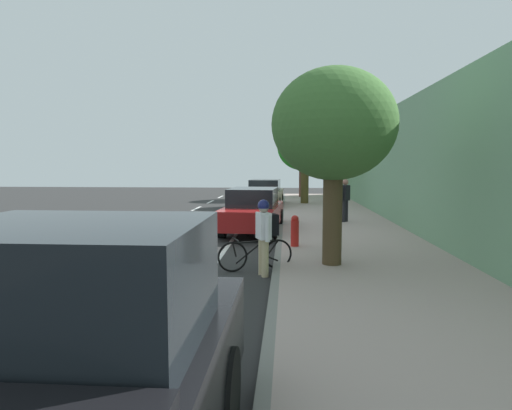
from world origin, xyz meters
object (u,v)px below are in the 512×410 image
Objects in this scene: pedestrian_on_phone at (345,198)px; parked_sedan_tan_mid at (265,194)px; parked_sedan_red_second at (253,210)px; cyclist_with_backpack at (265,230)px; street_tree_near_cyclist at (334,126)px; bicycle_at_curb at (256,254)px; street_tree_mid_block at (305,149)px; street_tree_far_end at (302,147)px; fire_hydrant at (295,231)px.

parked_sedan_tan_mid is at bearing 116.63° from pedestrian_on_phone.
parked_sedan_red_second is 5.97m from cyclist_with_backpack.
parked_sedan_red_second is 2.80× the size of cyclist_with_backpack.
street_tree_near_cyclist is at bearing -68.03° from parked_sedan_red_second.
bicycle_at_curb is at bearing 117.07° from cyclist_with_backpack.
cyclist_with_backpack is 16.10m from street_tree_mid_block.
bicycle_at_curb is 0.32× the size of street_tree_far_end.
parked_sedan_red_second is 6.25m from street_tree_near_cyclist.
parked_sedan_red_second is 0.90× the size of street_tree_far_end.
street_tree_near_cyclist is at bearing 21.62° from cyclist_with_backpack.
parked_sedan_tan_mid is at bearing 96.72° from fire_hydrant.
street_tree_mid_block is 8.42m from pedestrian_on_phone.
fire_hydrant is (-0.78, 2.06, -2.59)m from street_tree_near_cyclist.
fire_hydrant is at bearing -111.12° from pedestrian_on_phone.
cyclist_with_backpack is at bearing -104.27° from fire_hydrant.
parked_sedan_red_second and parked_sedan_tan_mid have the same top height.
pedestrian_on_phone is at bearing 68.88° from fire_hydrant.
pedestrian_on_phone is (2.68, 7.83, 0.09)m from cyclist_with_backpack.
street_tree_mid_block is at bearing 29.15° from parked_sedan_tan_mid.
street_tree_near_cyclist is at bearing -99.60° from pedestrian_on_phone.
parked_sedan_red_second is 2.79× the size of bicycle_at_curb.
cyclist_with_backpack is 2.68m from street_tree_near_cyclist.
parked_sedan_red_second is at bearing -89.76° from parked_sedan_tan_mid.
parked_sedan_red_second is 5.52m from bicycle_at_curb.
street_tree_far_end is at bearing 81.81° from parked_sedan_red_second.
pedestrian_on_phone reaches higher than parked_sedan_red_second.
street_tree_far_end is (2.20, 6.27, 2.77)m from parked_sedan_tan_mid.
parked_sedan_tan_mid reaches higher than fire_hydrant.
bicycle_at_curb is 0.99× the size of pedestrian_on_phone.
parked_sedan_tan_mid is 14.23m from bicycle_at_curb.
pedestrian_on_phone reaches higher than parked_sedan_tan_mid.
parked_sedan_tan_mid is 12.11m from fire_hydrant.
parked_sedan_red_second is 5.36× the size of fire_hydrant.
pedestrian_on_phone is (1.23, -8.05, -2.12)m from street_tree_mid_block.
parked_sedan_tan_mid is 2.73× the size of pedestrian_on_phone.
street_tree_far_end is at bearing 95.35° from pedestrian_on_phone.
bicycle_at_curb is at bearing -84.94° from parked_sedan_red_second.
street_tree_far_end reaches higher than street_tree_near_cyclist.
parked_sedan_red_second reaches higher than fire_hydrant.
pedestrian_on_phone is at bearing -63.37° from parked_sedan_tan_mid.
bicycle_at_curb is 0.79m from cyclist_with_backpack.
bicycle_at_curb is at bearing -175.40° from street_tree_near_cyclist.
parked_sedan_tan_mid is 2.77× the size of bicycle_at_curb.
street_tree_far_end reaches higher than street_tree_mid_block.
pedestrian_on_phone is at bearing 80.40° from street_tree_near_cyclist.
fire_hydrant is (-0.78, -13.25, -2.62)m from street_tree_mid_block.
parked_sedan_red_second is 3.90m from pedestrian_on_phone.
street_tree_near_cyclist reaches higher than parked_sedan_red_second.
pedestrian_on_phone is (1.23, -13.10, -2.46)m from street_tree_far_end.
parked_sedan_red_second is 1.01× the size of parked_sedan_tan_mid.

